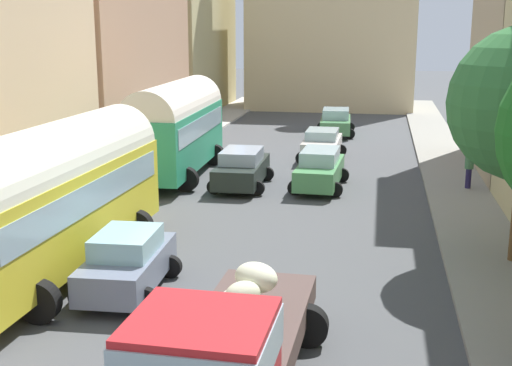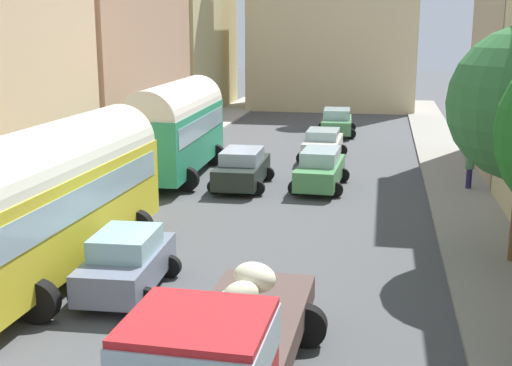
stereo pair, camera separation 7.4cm
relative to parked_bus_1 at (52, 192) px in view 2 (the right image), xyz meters
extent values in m
plane|color=#484A4D|center=(4.45, 9.81, -2.27)|extent=(154.00, 154.00, 0.00)
cube|color=#B4ACA3|center=(-2.80, 9.81, -2.20)|extent=(2.50, 70.00, 0.14)
cube|color=gray|center=(11.70, 9.81, -2.20)|extent=(2.50, 70.00, 0.14)
cube|color=tan|center=(-6.78, 20.26, 2.42)|extent=(5.47, 14.18, 9.38)
cube|color=tan|center=(-6.13, 35.18, 3.39)|extent=(4.15, 13.76, 11.33)
cube|color=beige|center=(4.45, 39.10, 3.97)|extent=(12.99, 6.86, 12.48)
cube|color=beige|center=(-0.10, 37.38, 6.09)|extent=(2.59, 2.59, 16.72)
cube|color=beige|center=(9.00, 37.38, 6.09)|extent=(2.59, 2.59, 16.72)
cube|color=gold|center=(0.00, 0.00, -0.56)|extent=(2.58, 9.73, 2.43)
cylinder|color=silver|center=(0.00, 0.00, 0.66)|extent=(2.53, 9.54, 2.32)
cube|color=#99B7C6|center=(0.00, 0.00, -0.02)|extent=(2.61, 8.96, 0.78)
cylinder|color=black|center=(-1.06, 3.03, -1.77)|extent=(1.00, 0.35, 1.00)
cylinder|color=black|center=(1.19, 2.98, -1.77)|extent=(1.00, 0.35, 1.00)
cylinder|color=black|center=(1.06, -3.03, -1.77)|extent=(1.00, 0.35, 1.00)
cube|color=#299368|center=(-0.35, 12.20, -0.51)|extent=(2.66, 8.73, 2.52)
cylinder|color=silver|center=(-0.35, 12.20, 0.75)|extent=(2.60, 8.56, 2.36)
cube|color=#99B7C6|center=(-0.35, 12.20, 0.05)|extent=(2.68, 8.04, 0.81)
cylinder|color=black|center=(-1.57, 14.85, -1.77)|extent=(1.00, 0.35, 1.00)
cylinder|color=black|center=(0.71, 14.92, -1.77)|extent=(1.00, 0.35, 1.00)
cylinder|color=black|center=(-1.42, 9.48, -1.77)|extent=(1.00, 0.35, 1.00)
cylinder|color=black|center=(0.87, 9.54, -1.77)|extent=(1.00, 0.35, 1.00)
cube|color=#99B7C6|center=(6.04, -7.32, -0.25)|extent=(2.17, 2.11, 0.64)
cube|color=#503E39|center=(6.11, -3.92, -1.55)|extent=(2.19, 4.85, 0.55)
ellipsoid|color=silver|center=(5.80, -4.10, -0.99)|extent=(0.66, 0.82, 0.56)
ellipsoid|color=beige|center=(6.14, -4.19, -1.05)|extent=(1.12, 1.21, 0.44)
ellipsoid|color=beige|center=(6.17, -4.35, -1.00)|extent=(1.05, 1.14, 0.53)
ellipsoid|color=beige|center=(6.04, -4.26, -0.69)|extent=(0.92, 0.94, 0.48)
ellipsoid|color=beige|center=(6.20, -3.70, -0.56)|extent=(1.19, 1.13, 0.59)
cylinder|color=black|center=(7.17, -3.07, -1.82)|extent=(0.90, 0.32, 0.90)
cylinder|color=black|center=(5.09, -3.02, -1.82)|extent=(0.90, 0.32, 0.90)
cube|color=#488950|center=(6.14, 11.08, -1.60)|extent=(1.78, 4.41, 0.81)
cube|color=#A2C0C9|center=(6.14, 11.08, -0.91)|extent=(1.50, 2.32, 0.56)
cylinder|color=black|center=(6.89, 9.70, -1.97)|extent=(0.60, 0.21, 0.60)
cylinder|color=black|center=(5.29, 9.77, -1.97)|extent=(0.60, 0.21, 0.60)
cylinder|color=black|center=(7.00, 12.39, -1.97)|extent=(0.60, 0.21, 0.60)
cylinder|color=black|center=(5.40, 12.46, -1.97)|extent=(0.60, 0.21, 0.60)
cube|color=silver|center=(5.71, 17.12, -1.59)|extent=(1.76, 3.97, 0.82)
cube|color=#A2BBC1|center=(5.71, 17.12, -0.96)|extent=(1.54, 2.07, 0.45)
cylinder|color=black|center=(6.55, 15.88, -1.97)|extent=(0.60, 0.21, 0.60)
cylinder|color=black|center=(4.83, 15.90, -1.97)|extent=(0.60, 0.21, 0.60)
cylinder|color=black|center=(6.58, 18.33, -1.97)|extent=(0.60, 0.21, 0.60)
cylinder|color=black|center=(4.86, 18.35, -1.97)|extent=(0.60, 0.21, 0.60)
cube|color=#4E8C55|center=(5.84, 25.14, -1.62)|extent=(1.98, 4.43, 0.77)
cube|color=#98BBC4|center=(5.84, 25.14, -0.94)|extent=(1.66, 2.34, 0.57)
cylinder|color=black|center=(6.79, 23.83, -1.97)|extent=(0.60, 0.21, 0.60)
cylinder|color=black|center=(5.02, 23.75, -1.97)|extent=(0.60, 0.21, 0.60)
cylinder|color=black|center=(6.66, 26.53, -1.97)|extent=(0.60, 0.21, 0.60)
cylinder|color=black|center=(4.89, 26.45, -1.97)|extent=(0.60, 0.21, 0.60)
cube|color=slate|center=(2.40, -0.95, -1.61)|extent=(1.78, 3.73, 0.78)
cube|color=#8DBDC7|center=(2.40, -0.95, -0.95)|extent=(1.50, 1.97, 0.54)
cylinder|color=black|center=(1.54, 0.14, -1.97)|extent=(0.60, 0.21, 0.60)
cylinder|color=black|center=(3.14, 0.22, -1.97)|extent=(0.60, 0.21, 0.60)
cylinder|color=black|center=(1.65, -2.12, -1.97)|extent=(0.60, 0.21, 0.60)
cylinder|color=black|center=(3.25, -2.05, -1.97)|extent=(0.60, 0.21, 0.60)
cube|color=#202824|center=(2.93, 10.69, -1.60)|extent=(1.81, 4.33, 0.80)
cube|color=#A3B1C8|center=(2.93, 10.69, -0.94)|extent=(1.57, 2.26, 0.52)
cylinder|color=black|center=(2.04, 12.01, -1.97)|extent=(0.60, 0.21, 0.60)
cylinder|color=black|center=(3.77, 12.04, -1.97)|extent=(0.60, 0.21, 0.60)
cylinder|color=black|center=(2.09, 9.35, -1.97)|extent=(0.60, 0.21, 0.60)
cylinder|color=black|center=(3.82, 9.38, -1.97)|extent=(0.60, 0.21, 0.60)
cylinder|color=#241D4A|center=(12.13, 11.65, -2.20)|extent=(0.19, 0.19, 0.14)
cylinder|color=#241D4A|center=(12.13, 11.65, -1.73)|extent=(0.25, 0.25, 0.81)
cylinder|color=#40734D|center=(12.13, 11.65, -1.04)|extent=(0.39, 0.39, 0.57)
sphere|color=tan|center=(12.13, 11.65, -0.63)|extent=(0.24, 0.24, 0.24)
camera|label=1|loc=(8.49, -16.14, 4.35)|focal=47.30mm
camera|label=2|loc=(8.56, -16.12, 4.35)|focal=47.30mm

